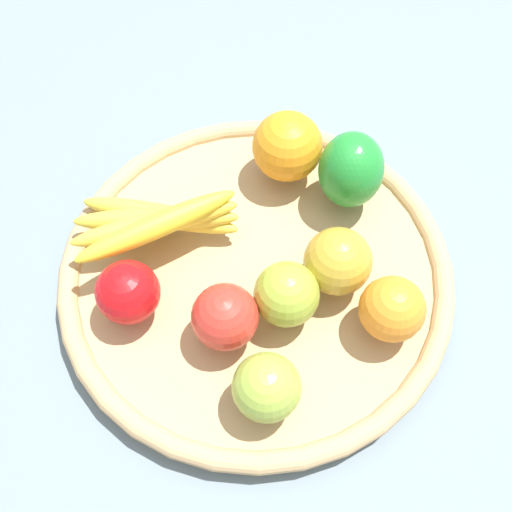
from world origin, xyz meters
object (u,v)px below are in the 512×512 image
orange_0 (287,146)px  apple_0 (287,294)px  apple_1 (128,292)px  apple_4 (225,317)px  apple_3 (338,257)px  banana_bunch (157,221)px  bell_pepper (351,170)px  orange_1 (392,309)px  apple_2 (267,387)px

orange_0 → apple_0: bearing=9.0°
apple_1 → apple_4: bearing=85.0°
apple_3 → banana_bunch: apple_3 is taller
apple_4 → orange_0: (-0.23, 0.03, 0.01)m
bell_pepper → apple_3: bearing=170.7°
apple_0 → orange_0: size_ratio=0.82×
banana_bunch → orange_0: size_ratio=2.25×
apple_3 → apple_4: 0.14m
apple_0 → bell_pepper: 0.17m
apple_0 → apple_4: bearing=-57.1°
apple_4 → orange_0: orange_0 is taller
apple_3 → apple_0: (0.05, -0.05, -0.00)m
orange_1 → banana_bunch: bearing=-103.1°
orange_1 → orange_0: 0.23m
apple_4 → orange_0: bearing=173.2°
orange_0 → bell_pepper: bearing=72.1°
apple_1 → orange_1: size_ratio=0.99×
apple_0 → orange_0: 0.19m
orange_1 → orange_0: bearing=-143.4°
apple_0 → orange_1: (-0.00, 0.11, -0.00)m
banana_bunch → apple_4: 0.14m
apple_3 → bell_pepper: size_ratio=0.79×
bell_pepper → orange_1: bearing=-168.5°
apple_3 → apple_2: 0.16m
apple_4 → orange_1: 0.17m
banana_bunch → apple_1: 0.09m
apple_1 → orange_0: orange_0 is taller
orange_1 → bell_pepper: bell_pepper is taller
apple_2 → orange_0: size_ratio=0.80×
apple_1 → orange_1: same height
apple_0 → apple_1: (0.03, -0.16, -0.00)m
banana_bunch → orange_0: 0.18m
orange_1 → bell_pepper: bearing=-159.3°
apple_0 → apple_2: size_ratio=1.03×
banana_bunch → apple_1: size_ratio=2.79×
apple_3 → apple_1: apple_3 is taller
orange_0 → apple_1: bearing=-31.2°
apple_4 → apple_2: bearing=40.3°
apple_3 → apple_4: bearing=-49.4°
banana_bunch → apple_3: bearing=86.5°
banana_bunch → bell_pepper: bell_pepper is taller
apple_1 → orange_1: (-0.03, 0.27, 0.00)m
apple_4 → apple_0: bearing=122.9°
apple_1 → apple_2: bearing=65.4°
apple_3 → apple_2: size_ratio=1.09×
apple_3 → apple_4: apple_3 is taller
apple_0 → apple_2: (0.10, -0.00, -0.00)m
orange_1 → bell_pepper: size_ratio=0.73×
banana_bunch → apple_2: apple_2 is taller
banana_bunch → orange_1: size_ratio=2.76×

